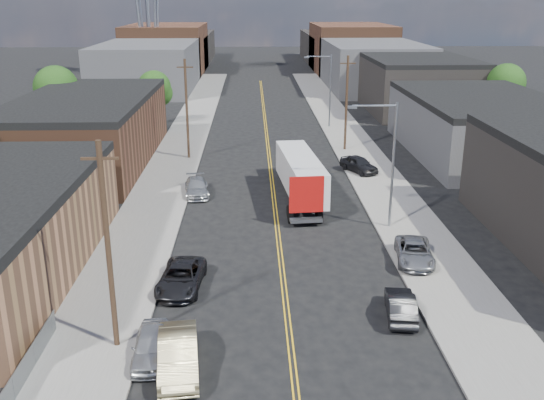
{
  "coord_description": "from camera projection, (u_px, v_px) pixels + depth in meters",
  "views": [
    {
      "loc": [
        -1.71,
        -15.12,
        15.73
      ],
      "look_at": [
        -0.41,
        24.12,
        2.5
      ],
      "focal_mm": 40.0,
      "sensor_mm": 36.0,
      "label": 1
    }
  ],
  "objects": [
    {
      "name": "skyline_left_b",
      "position": [
        167.0,
        49.0,
        130.83
      ],
      "size": [
        16.0,
        26.0,
        10.0
      ],
      "primitive_type": "cube",
      "color": "#513120",
      "rests_on": "ground"
    },
    {
      "name": "skyline_left_c",
      "position": [
        178.0,
        48.0,
        150.25
      ],
      "size": [
        16.0,
        40.0,
        7.0
      ],
      "primitive_type": "cube",
      "color": "black",
      "rests_on": "ground"
    },
    {
      "name": "streetlight_far",
      "position": [
        327.0,
        85.0,
        74.76
      ],
      "size": [
        3.39,
        0.25,
        9.0
      ],
      "color": "gray",
      "rests_on": "ground"
    },
    {
      "name": "utility_pole_left_near",
      "position": [
        108.0,
        247.0,
        26.97
      ],
      "size": [
        1.6,
        0.26,
        10.0
      ],
      "color": "black",
      "rests_on": "ground"
    },
    {
      "name": "ground",
      "position": [
        266.0,
        128.0,
        76.23
      ],
      "size": [
        260.0,
        260.0,
        0.0
      ],
      "primitive_type": "plane",
      "color": "black",
      "rests_on": "ground"
    },
    {
      "name": "semi_truck",
      "position": [
        299.0,
        171.0,
        49.56
      ],
      "size": [
        3.44,
        14.61,
        3.77
      ],
      "rotation": [
        0.0,
        0.0,
        0.09
      ],
      "color": "beige",
      "rests_on": "ground"
    },
    {
      "name": "car_left_d",
      "position": [
        197.0,
        187.0,
        50.31
      ],
      "size": [
        2.42,
        4.8,
        1.34
      ],
      "primitive_type": "imported",
      "rotation": [
        0.0,
        0.0,
        0.12
      ],
      "color": "#9CA0A1",
      "rests_on": "ground"
    },
    {
      "name": "skyline_right_b",
      "position": [
        351.0,
        48.0,
        132.09
      ],
      "size": [
        16.0,
        26.0,
        10.0
      ],
      "primitive_type": "cube",
      "color": "#513120",
      "rests_on": "ground"
    },
    {
      "name": "sidewalk_left",
      "position": [
        176.0,
        158.0,
        61.7
      ],
      "size": [
        5.0,
        140.0,
        0.15
      ],
      "primitive_type": "cube",
      "color": "slate",
      "rests_on": "ground"
    },
    {
      "name": "car_left_a",
      "position": [
        151.0,
        346.0,
        27.47
      ],
      "size": [
        1.82,
        4.12,
        1.38
      ],
      "primitive_type": "imported",
      "rotation": [
        0.0,
        0.0,
        0.05
      ],
      "color": "#B1B3B6",
      "rests_on": "ground"
    },
    {
      "name": "centerline",
      "position": [
        269.0,
        158.0,
        62.02
      ],
      "size": [
        0.32,
        120.0,
        0.01
      ],
      "primitive_type": "cube",
      "color": "gold",
      "rests_on": "ground"
    },
    {
      "name": "car_right_lot_a",
      "position": [
        414.0,
        252.0,
        37.27
      ],
      "size": [
        2.79,
        4.9,
        1.29
      ],
      "primitive_type": "imported",
      "rotation": [
        0.0,
        0.0,
        -0.15
      ],
      "color": "#939598",
      "rests_on": "sidewalk_right"
    },
    {
      "name": "car_right_lot_c",
      "position": [
        359.0,
        164.0,
        56.44
      ],
      "size": [
        3.54,
        4.64,
        1.47
      ],
      "primitive_type": "imported",
      "rotation": [
        0.0,
        0.0,
        0.48
      ],
      "color": "black",
      "rests_on": "sidewalk_right"
    },
    {
      "name": "car_left_b",
      "position": [
        178.0,
        355.0,
        26.56
      ],
      "size": [
        2.25,
        5.05,
        1.61
      ],
      "primitive_type": "imported",
      "rotation": [
        0.0,
        0.0,
        0.11
      ],
      "color": "#91855E",
      "rests_on": "ground"
    },
    {
      "name": "car_left_c",
      "position": [
        181.0,
        277.0,
        34.15
      ],
      "size": [
        2.7,
        5.16,
        1.39
      ],
      "primitive_type": "imported",
      "rotation": [
        0.0,
        0.0,
        -0.08
      ],
      "color": "black",
      "rests_on": "ground"
    },
    {
      "name": "utility_pole_right",
      "position": [
        346.0,
        103.0,
        63.48
      ],
      "size": [
        1.6,
        0.26,
        10.0
      ],
      "color": "black",
      "rests_on": "ground"
    },
    {
      "name": "utility_pole_left_far",
      "position": [
        187.0,
        109.0,
        60.12
      ],
      "size": [
        1.6,
        0.26,
        10.0
      ],
      "color": "black",
      "rests_on": "ground"
    },
    {
      "name": "skyline_right_a",
      "position": [
        372.0,
        65.0,
        108.73
      ],
      "size": [
        16.0,
        30.0,
        8.0
      ],
      "primitive_type": "cube",
      "color": "#3D3D3F",
      "rests_on": "ground"
    },
    {
      "name": "warehouse_brown",
      "position": [
        87.0,
        130.0,
        59.45
      ],
      "size": [
        12.0,
        26.0,
        6.6
      ],
      "color": "#513120",
      "rests_on": "ground"
    },
    {
      "name": "streetlight_near",
      "position": [
        388.0,
        156.0,
        41.61
      ],
      "size": [
        3.39,
        0.25,
        9.0
      ],
      "color": "gray",
      "rests_on": "ground"
    },
    {
      "name": "car_right_oncoming",
      "position": [
        401.0,
        305.0,
        31.11
      ],
      "size": [
        1.89,
        4.12,
        1.31
      ],
      "primitive_type": "imported",
      "rotation": [
        0.0,
        0.0,
        3.01
      ],
      "color": "black",
      "rests_on": "ground"
    },
    {
      "name": "sidewalk_right",
      "position": [
        361.0,
        157.0,
        62.29
      ],
      "size": [
        5.0,
        140.0,
        0.15
      ],
      "primitive_type": "cube",
      "color": "slate",
      "rests_on": "ground"
    },
    {
      "name": "skyline_left_a",
      "position": [
        149.0,
        66.0,
        107.47
      ],
      "size": [
        16.0,
        30.0,
        8.0
      ],
      "primitive_type": "cube",
      "color": "#3D3D3F",
      "rests_on": "ground"
    },
    {
      "name": "tree_left_far",
      "position": [
        155.0,
        90.0,
        76.23
      ],
      "size": [
        4.35,
        4.2,
        6.97
      ],
      "color": "black",
      "rests_on": "ground"
    },
    {
      "name": "tree_left_mid",
      "position": [
        57.0,
        91.0,
        68.99
      ],
      "size": [
        5.1,
        5.04,
        8.37
      ],
      "color": "black",
      "rests_on": "ground"
    },
    {
      "name": "industrial_right_c",
      "position": [
        416.0,
        84.0,
        87.07
      ],
      "size": [
        14.0,
        22.0,
        7.6
      ],
      "color": "black",
      "rests_on": "ground"
    },
    {
      "name": "skyline_right_c",
      "position": [
        338.0,
        48.0,
        151.51
      ],
      "size": [
        16.0,
        40.0,
        7.0
      ],
      "primitive_type": "cube",
      "color": "black",
      "rests_on": "ground"
    },
    {
      "name": "industrial_right_b",
      "position": [
        481.0,
        125.0,
        62.68
      ],
      "size": [
        14.0,
        24.0,
        6.1
      ],
      "color": "#3D3D3F",
      "rests_on": "ground"
    },
    {
      "name": "tree_right_far",
      "position": [
        506.0,
        85.0,
        75.52
      ],
      "size": [
        4.85,
        4.76,
        7.91
      ],
      "color": "black",
      "rests_on": "ground"
    }
  ]
}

